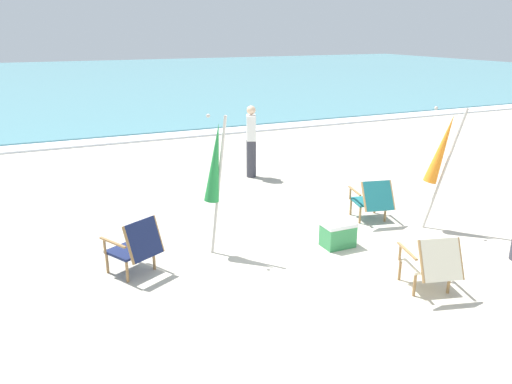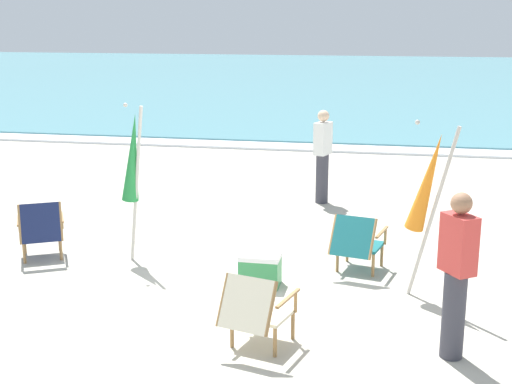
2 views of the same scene
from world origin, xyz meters
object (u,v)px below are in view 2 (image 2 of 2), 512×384
Objects in this scene: beach_chair_mid_center at (357,242)px; beach_chair_back_right at (41,229)px; person_by_waterline at (323,156)px; umbrella_furled_green at (133,159)px; person_near_chairs at (456,275)px; umbrella_furled_orange at (428,184)px; cooler_box at (260,269)px; beach_chair_front_right at (256,309)px.

beach_chair_back_right is at bearing -175.75° from beach_chair_mid_center.
person_by_waterline is at bearing 103.13° from beach_chair_mid_center.
umbrella_furled_green is 4.48m from person_near_chairs.
umbrella_furled_orange is 2.24m from cooler_box.
umbrella_furled_orange is 1.27× the size of person_by_waterline.
cooler_box is at bearing -150.04° from beach_chair_mid_center.
person_near_chairs is at bearing -64.09° from beach_chair_mid_center.
beach_chair_back_right is at bearing -169.94° from umbrella_furled_green.
beach_chair_front_right is 1.93m from person_near_chairs.
beach_chair_mid_center is (0.84, 2.35, -0.00)m from beach_chair_front_right.
umbrella_furled_orange is at bearing -68.67° from person_by_waterline.
beach_chair_front_right is 1.74m from cooler_box.
umbrella_furled_green is 1.30× the size of person_near_chairs.
beach_chair_back_right reaches higher than beach_chair_mid_center.
cooler_box is (-0.32, -4.08, -0.64)m from person_by_waterline.
cooler_box is at bearing 99.36° from beach_chair_front_right.
beach_chair_front_right is at bearing -80.64° from cooler_box.
umbrella_furled_green reaches higher than umbrella_furled_orange.
beach_chair_front_right is 5.81m from person_by_waterline.
umbrella_furled_orange reaches higher than person_by_waterline.
beach_chair_back_right is 5.05m from umbrella_furled_orange.
person_by_waterline is at bearing 108.26° from person_near_chairs.
umbrella_furled_green is at bearing 162.65° from cooler_box.
beach_chair_mid_center is 3.56m from person_by_waterline.
cooler_box is at bearing -6.34° from beach_chair_back_right.
umbrella_furled_green is (-2.07, 2.27, 0.96)m from beach_chair_front_right.
beach_chair_mid_center is at bearing 1.72° from umbrella_furled_green.
umbrella_furled_orange is (4.95, -0.35, 0.92)m from beach_chair_back_right.
person_near_chairs is at bearing -34.59° from cooler_box.
person_by_waterline is (-0.80, 3.44, 0.42)m from beach_chair_mid_center.
umbrella_furled_orange is 4.43m from person_by_waterline.
cooler_box is (-1.12, -0.65, -0.22)m from beach_chair_mid_center.
beach_chair_mid_center is 3.07m from umbrella_furled_green.
beach_chair_back_right is (-3.32, 2.04, 0.01)m from beach_chair_front_right.
beach_chair_mid_center is 2.41m from person_near_chairs.
beach_chair_front_right reaches higher than cooler_box.
umbrella_furled_green is 2.22m from cooler_box.
person_by_waterline reaches higher than cooler_box.
person_by_waterline is (3.35, 3.75, 0.41)m from beach_chair_back_right.
beach_chair_back_right is at bearing 160.64° from person_near_chairs.
beach_chair_back_right is 5.52m from person_near_chairs.
person_by_waterline is at bearing 59.14° from umbrella_furled_green.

